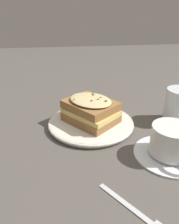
{
  "coord_description": "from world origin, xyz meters",
  "views": [
    {
      "loc": [
        -0.07,
        -0.53,
        0.29
      ],
      "look_at": [
        -0.0,
        -0.03,
        0.04
      ],
      "focal_mm": 35.0,
      "sensor_mm": 36.0,
      "label": 1
    }
  ],
  "objects_px": {
    "fork": "(153,224)",
    "dinner_plate": "(90,123)",
    "sandwich": "(89,110)",
    "teacup_with_saucer": "(171,144)"
  },
  "relations": [
    {
      "from": "sandwich",
      "to": "fork",
      "type": "xyz_separation_m",
      "value": [
        0.05,
        -0.31,
        -0.04
      ]
    },
    {
      "from": "dinner_plate",
      "to": "teacup_with_saucer",
      "type": "distance_m",
      "value": 0.22
    },
    {
      "from": "dinner_plate",
      "to": "sandwich",
      "type": "relative_size",
      "value": 1.34
    },
    {
      "from": "dinner_plate",
      "to": "fork",
      "type": "distance_m",
      "value": 0.31
    },
    {
      "from": "teacup_with_saucer",
      "to": "dinner_plate",
      "type": "bearing_deg",
      "value": -153.43
    },
    {
      "from": "fork",
      "to": "sandwich",
      "type": "bearing_deg",
      "value": -115.36
    },
    {
      "from": "fork",
      "to": "dinner_plate",
      "type": "bearing_deg",
      "value": -115.24
    },
    {
      "from": "dinner_plate",
      "to": "fork",
      "type": "relative_size",
      "value": 1.51
    },
    {
      "from": "dinner_plate",
      "to": "teacup_with_saucer",
      "type": "height_order",
      "value": "teacup_with_saucer"
    },
    {
      "from": "dinner_plate",
      "to": "fork",
      "type": "bearing_deg",
      "value": -80.43
    }
  ]
}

